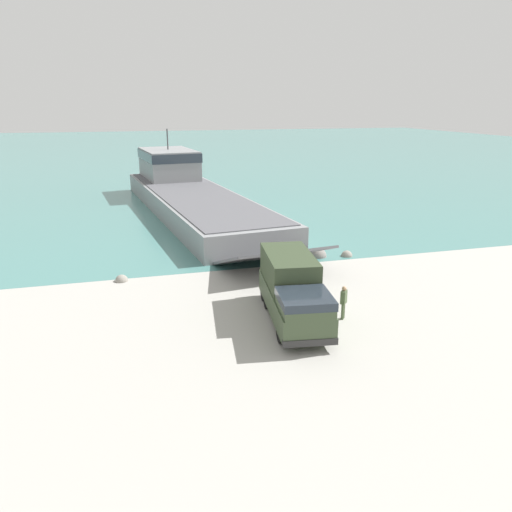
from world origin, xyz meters
TOP-DOWN VIEW (x-y plane):
  - ground_plane at (0.00, 0.00)m, footprint 240.00×240.00m
  - water_surface at (0.00, 97.07)m, footprint 240.00×180.00m
  - landing_craft at (-1.87, 28.67)m, footprint 11.63×39.49m
  - military_truck at (-0.67, -1.55)m, footprint 3.43×7.70m
  - soldier_on_ramp at (1.84, -2.21)m, footprint 0.47×0.49m
  - moored_boat_a at (-1.21, 53.97)m, footprint 8.12×5.58m
  - moored_boat_b at (0.83, 57.82)m, footprint 7.30×4.43m
  - shoreline_rock_a at (4.76, 8.33)m, footprint 1.28×1.28m
  - shoreline_rock_b at (6.82, 7.84)m, footprint 0.82×0.82m
  - shoreline_rock_c at (-9.03, 6.70)m, footprint 0.81×0.81m

SIDE VIEW (x-z plane):
  - ground_plane at x=0.00m, z-range 0.00..0.00m
  - shoreline_rock_a at x=4.76m, z-range -0.64..0.64m
  - shoreline_rock_b at x=6.82m, z-range -0.41..0.41m
  - shoreline_rock_c at x=-9.03m, z-range -0.40..0.40m
  - water_surface at x=0.00m, z-range 0.00..0.01m
  - moored_boat_a at x=-1.21m, z-range -0.22..1.09m
  - moored_boat_b at x=0.83m, z-range -0.26..1.28m
  - soldier_on_ramp at x=1.84m, z-range 0.14..1.93m
  - military_truck at x=-0.67m, z-range 0.02..3.20m
  - landing_craft at x=-1.87m, z-range -2.00..5.78m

